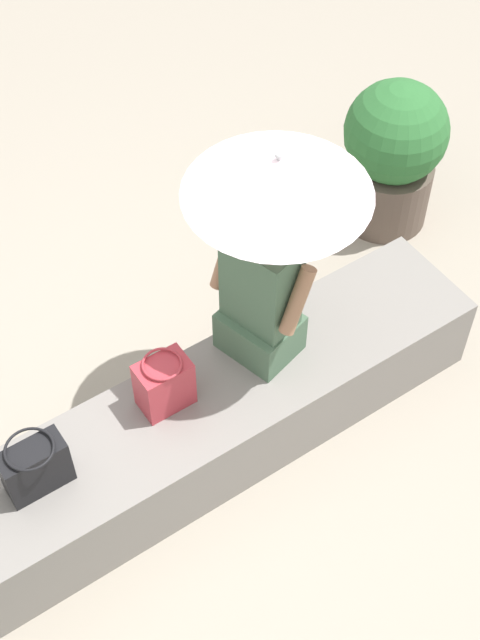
% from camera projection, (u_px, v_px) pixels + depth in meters
% --- Properties ---
extents(ground_plane, '(14.00, 14.00, 0.00)m').
position_uv_depth(ground_plane, '(221.00, 442.00, 4.43)').
color(ground_plane, '#9E9384').
extents(stone_bench, '(2.66, 0.58, 0.45)m').
position_uv_depth(stone_bench, '(221.00, 417.00, 4.26)').
color(stone_bench, gray).
rests_on(stone_bench, ground).
extents(person_seated, '(0.36, 0.51, 0.90)m').
position_uv_depth(person_seated, '(261.00, 292.00, 3.94)').
color(person_seated, '#47664C').
rests_on(person_seated, stone_bench).
extents(parasol, '(0.78, 0.78, 1.14)m').
position_uv_depth(parasol, '(278.00, 177.00, 3.48)').
color(parasol, '#B7B7BC').
rests_on(parasol, stone_bench).
extents(handbag_black, '(0.28, 0.21, 0.28)m').
position_uv_depth(handbag_black, '(35.00, 467.00, 3.67)').
color(handbag_black, black).
rests_on(handbag_black, stone_bench).
extents(tote_bag_canvas, '(0.24, 0.18, 0.29)m').
position_uv_depth(tote_bag_canvas, '(164.00, 384.00, 3.93)').
color(tote_bag_canvas, '#B2333D').
rests_on(tote_bag_canvas, stone_bench).
extents(planter_near, '(0.59, 0.59, 0.93)m').
position_uv_depth(planter_near, '(393.00, 152.00, 5.07)').
color(planter_near, brown).
rests_on(planter_near, ground).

